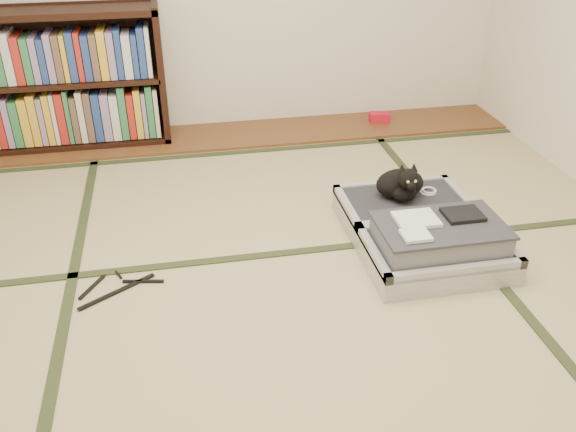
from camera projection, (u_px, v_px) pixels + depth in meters
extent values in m
plane|color=tan|center=(292.00, 302.00, 2.77)|extent=(4.50, 4.50, 0.00)
cube|color=brown|center=(238.00, 135.00, 4.46)|extent=(4.00, 0.50, 0.02)
cube|color=red|center=(379.00, 117.00, 4.65)|extent=(0.16, 0.11, 0.07)
cube|color=#2D381E|center=(63.00, 330.00, 2.60)|extent=(0.05, 4.50, 0.01)
cube|color=#2D381E|center=(495.00, 277.00, 2.93)|extent=(0.05, 4.50, 0.01)
cube|color=#2D381E|center=(277.00, 254.00, 3.11)|extent=(4.00, 0.05, 0.01)
cube|color=#2D381E|center=(243.00, 152.00, 4.21)|extent=(4.00, 0.05, 0.01)
cube|color=black|center=(162.00, 74.00, 4.21)|extent=(0.04, 0.34, 0.95)
cube|color=black|center=(65.00, 141.00, 4.31)|extent=(1.48, 0.34, 0.04)
cube|color=black|center=(40.00, 13.00, 3.87)|extent=(1.48, 0.34, 0.04)
cube|color=black|center=(53.00, 81.00, 4.09)|extent=(1.41, 0.34, 0.03)
cube|color=black|center=(56.00, 74.00, 4.22)|extent=(1.48, 0.02, 0.95)
cube|color=gray|center=(59.00, 113.00, 4.18)|extent=(1.33, 0.24, 0.40)
cube|color=gray|center=(47.00, 53.00, 3.98)|extent=(1.33, 0.24, 0.36)
cube|color=silver|center=(437.00, 257.00, 2.98)|extent=(0.69, 0.46, 0.12)
cube|color=#29292F|center=(437.00, 252.00, 2.96)|extent=(0.62, 0.39, 0.09)
cube|color=silver|center=(457.00, 271.00, 2.77)|extent=(0.69, 0.04, 0.05)
cube|color=silver|center=(422.00, 224.00, 3.13)|extent=(0.69, 0.04, 0.05)
cube|color=silver|center=(374.00, 253.00, 2.89)|extent=(0.04, 0.46, 0.05)
cube|color=silver|center=(500.00, 239.00, 3.00)|extent=(0.04, 0.46, 0.05)
cube|color=silver|center=(403.00, 212.00, 3.37)|extent=(0.69, 0.46, 0.12)
cube|color=#29292F|center=(404.00, 207.00, 3.35)|extent=(0.62, 0.39, 0.09)
cube|color=silver|center=(419.00, 221.00, 3.16)|extent=(0.69, 0.04, 0.05)
cube|color=silver|center=(391.00, 184.00, 3.52)|extent=(0.69, 0.04, 0.05)
cube|color=silver|center=(347.00, 207.00, 3.28)|extent=(0.04, 0.46, 0.05)
cube|color=silver|center=(460.00, 196.00, 3.39)|extent=(0.04, 0.46, 0.05)
cylinder|color=black|center=(420.00, 222.00, 3.14)|extent=(0.62, 0.02, 0.02)
cube|color=gray|center=(439.00, 237.00, 2.92)|extent=(0.59, 0.36, 0.12)
cube|color=#36363D|center=(441.00, 225.00, 2.89)|extent=(0.61, 0.38, 0.01)
cube|color=white|center=(416.00, 219.00, 2.90)|extent=(0.20, 0.17, 0.02)
cube|color=black|center=(463.00, 214.00, 2.94)|extent=(0.18, 0.15, 0.02)
cube|color=white|center=(416.00, 235.00, 2.77)|extent=(0.13, 0.11, 0.02)
cube|color=white|center=(414.00, 288.00, 2.76)|extent=(0.06, 0.01, 0.04)
cube|color=white|center=(437.00, 287.00, 2.78)|extent=(0.05, 0.01, 0.03)
cube|color=orange|center=(502.00, 277.00, 2.83)|extent=(0.05, 0.01, 0.03)
cube|color=#197F33|center=(490.00, 275.00, 2.81)|extent=(0.04, 0.01, 0.03)
ellipsoid|color=black|center=(400.00, 184.00, 3.33)|extent=(0.27, 0.17, 0.17)
ellipsoid|color=black|center=(405.00, 193.00, 3.27)|extent=(0.13, 0.10, 0.10)
ellipsoid|color=black|center=(408.00, 179.00, 3.20)|extent=(0.11, 0.10, 0.11)
sphere|color=black|center=(411.00, 186.00, 3.17)|extent=(0.05, 0.05, 0.05)
cone|color=black|center=(402.00, 168.00, 3.18)|extent=(0.04, 0.05, 0.05)
cone|color=black|center=(414.00, 167.00, 3.19)|extent=(0.04, 0.05, 0.05)
sphere|color=#A5BF33|center=(408.00, 182.00, 3.15)|extent=(0.02, 0.02, 0.02)
sphere|color=#A5BF33|center=(415.00, 181.00, 3.16)|extent=(0.02, 0.02, 0.02)
cylinder|color=black|center=(409.00, 185.00, 3.44)|extent=(0.16, 0.10, 0.03)
torus|color=white|center=(428.00, 192.00, 3.41)|extent=(0.10, 0.10, 0.01)
torus|color=white|center=(429.00, 190.00, 3.40)|extent=(0.08, 0.08, 0.01)
cube|color=black|center=(117.00, 292.00, 2.82)|extent=(0.34, 0.23, 0.01)
cube|color=black|center=(92.00, 287.00, 2.85)|extent=(0.11, 0.18, 0.01)
cube|color=black|center=(143.00, 281.00, 2.89)|extent=(0.20, 0.05, 0.01)
cylinder|color=black|center=(119.00, 275.00, 2.94)|extent=(0.04, 0.07, 0.01)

